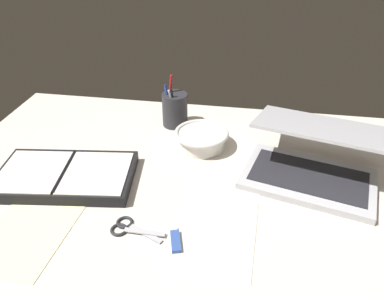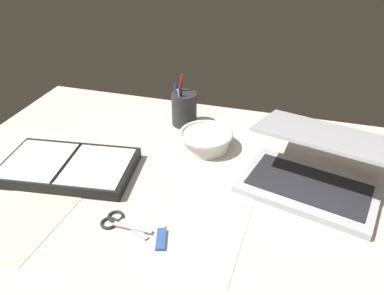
{
  "view_description": "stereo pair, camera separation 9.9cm",
  "coord_description": "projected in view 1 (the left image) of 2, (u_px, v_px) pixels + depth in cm",
  "views": [
    {
      "loc": [
        11.52,
        -71.88,
        62.71
      ],
      "look_at": [
        -2.04,
        10.48,
        9.0
      ],
      "focal_mm": 35.0,
      "sensor_mm": 36.0,
      "label": 1
    },
    {
      "loc": [
        21.19,
        -69.69,
        62.71
      ],
      "look_at": [
        -2.04,
        10.48,
        9.0
      ],
      "focal_mm": 35.0,
      "sensor_mm": 36.0,
      "label": 2
    }
  ],
  "objects": [
    {
      "name": "desk_top",
      "position": [
        193.0,
        197.0,
        0.95
      ],
      "size": [
        140.0,
        100.0,
        2.0
      ],
      "primitive_type": "cube",
      "color": "beige",
      "rests_on": "ground"
    },
    {
      "name": "scissors",
      "position": [
        127.0,
        228.0,
        0.84
      ],
      "size": [
        12.56,
        6.94,
        0.8
      ],
      "rotation": [
        0.0,
        0.0,
        -0.22
      ],
      "color": "#B7B7BC",
      "rests_on": "desk_top"
    },
    {
      "name": "planner",
      "position": [
        65.0,
        176.0,
        0.97
      ],
      "size": [
        37.19,
        24.53,
        3.45
      ],
      "rotation": [
        0.0,
        0.0,
        0.13
      ],
      "color": "black",
      "rests_on": "desk_top"
    },
    {
      "name": "laptop",
      "position": [
        312.0,
        161.0,
        0.98
      ],
      "size": [
        39.31,
        36.66,
        14.5
      ],
      "rotation": [
        0.0,
        0.0,
        -0.25
      ],
      "color": "#B7B7BC",
      "rests_on": "desk_top"
    },
    {
      "name": "usb_drive",
      "position": [
        176.0,
        241.0,
        0.8
      ],
      "size": [
        3.54,
        7.37,
        1.0
      ],
      "rotation": [
        0.0,
        0.0,
        0.27
      ],
      "color": "#33519E",
      "rests_on": "desk_top"
    },
    {
      "name": "bowl",
      "position": [
        201.0,
        138.0,
        1.11
      ],
      "size": [
        16.15,
        16.15,
        5.32
      ],
      "color": "silver",
      "rests_on": "desk_top"
    },
    {
      "name": "pen_cup",
      "position": [
        175.0,
        109.0,
        1.21
      ],
      "size": [
        8.19,
        8.19,
        16.52
      ],
      "color": "#28282D",
      "rests_on": "desk_top"
    },
    {
      "name": "paper_sheet_beside_planner",
      "position": [
        32.0,
        226.0,
        0.84
      ],
      "size": [
        19.17,
        28.99,
        0.16
      ],
      "primitive_type": "cube",
      "rotation": [
        0.0,
        0.0,
        -0.05
      ],
      "color": "#F4EFB2",
      "rests_on": "desk_top"
    },
    {
      "name": "paper_sheet_front",
      "position": [
        216.0,
        225.0,
        0.85
      ],
      "size": [
        19.53,
        30.28,
        0.16
      ],
      "primitive_type": "cube",
      "rotation": [
        0.0,
        0.0,
        -0.05
      ],
      "color": "silver",
      "rests_on": "desk_top"
    }
  ]
}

